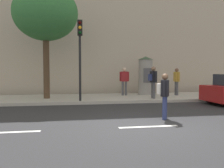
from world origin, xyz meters
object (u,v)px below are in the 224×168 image
pedestrian_near_pole (124,79)px  pedestrian_in_red_top (153,79)px  street_tree (46,14)px  traffic_light (80,47)px  pedestrian_in_light_jacket (177,80)px  poster_column (145,75)px  pedestrian_tallest (164,92)px

pedestrian_near_pole → pedestrian_in_red_top: bearing=-58.0°
street_tree → traffic_light: bearing=-40.0°
pedestrian_near_pole → pedestrian_in_light_jacket: size_ratio=1.02×
poster_column → street_tree: 6.94m
street_tree → pedestrian_in_red_top: (5.71, -0.98, -3.52)m
pedestrian_near_pole → pedestrian_in_light_jacket: pedestrian_near_pole is taller
traffic_light → street_tree: (-1.76, 1.48, 1.87)m
pedestrian_tallest → street_tree: bearing=128.0°
pedestrian_in_red_top → pedestrian_in_light_jacket: 2.44m
poster_column → pedestrian_in_light_jacket: bearing=-24.0°
pedestrian_tallest → pedestrian_near_pole: 6.63m
street_tree → pedestrian_in_light_jacket: 8.52m
pedestrian_in_red_top → pedestrian_tallest: bearing=-104.8°
poster_column → street_tree: street_tree is taller
pedestrian_in_light_jacket → street_tree: bearing=-177.0°
pedestrian_in_light_jacket → traffic_light: bearing=-162.4°
poster_column → pedestrian_in_red_top: size_ratio=1.39×
street_tree → pedestrian_in_light_jacket: street_tree is taller
poster_column → pedestrian_tallest: 7.08m
pedestrian_near_pole → pedestrian_tallest: bearing=-90.6°
poster_column → pedestrian_in_light_jacket: size_ratio=1.45×
poster_column → pedestrian_near_pole: (-1.44, -0.28, -0.22)m
traffic_light → street_tree: street_tree is taller
pedestrian_tallest → pedestrian_in_red_top: bearing=75.2°
traffic_light → street_tree: size_ratio=0.65×
street_tree → pedestrian_in_red_top: street_tree is taller
pedestrian_in_red_top → pedestrian_near_pole: 2.23m
pedestrian_tallest → pedestrian_in_light_jacket: (3.25, 6.13, 0.19)m
traffic_light → pedestrian_tallest: bearing=-57.5°
pedestrian_tallest → pedestrian_near_pole: size_ratio=0.93×
traffic_light → street_tree: 2.97m
pedestrian_near_pole → street_tree: bearing=-168.7°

